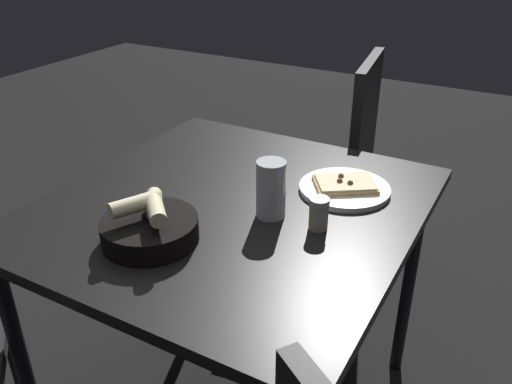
# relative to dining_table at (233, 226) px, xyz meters

# --- Properties ---
(dining_table) EXTENTS (0.92, 0.97, 0.76)m
(dining_table) POSITION_rel_dining_table_xyz_m (0.00, 0.00, 0.00)
(dining_table) COLOR black
(dining_table) RESTS_ON ground
(pizza_plate) EXTENTS (0.25, 0.25, 0.04)m
(pizza_plate) POSITION_rel_dining_table_xyz_m (-0.23, -0.20, 0.08)
(pizza_plate) COLOR white
(pizza_plate) RESTS_ON dining_table
(bread_basket) EXTENTS (0.22, 0.22, 0.11)m
(bread_basket) POSITION_rel_dining_table_xyz_m (0.07, 0.24, 0.11)
(bread_basket) COLOR black
(bread_basket) RESTS_ON dining_table
(beer_glass) EXTENTS (0.07, 0.07, 0.15)m
(beer_glass) POSITION_rel_dining_table_xyz_m (-0.12, 0.01, 0.13)
(beer_glass) COLOR silver
(beer_glass) RESTS_ON dining_table
(pepper_shaker) EXTENTS (0.05, 0.05, 0.08)m
(pepper_shaker) POSITION_rel_dining_table_xyz_m (-0.25, 0.01, 0.11)
(pepper_shaker) COLOR #BFB299
(pepper_shaker) RESTS_ON dining_table
(chair_far) EXTENTS (0.50, 0.50, 0.96)m
(chair_far) POSITION_rel_dining_table_xyz_m (0.04, -0.84, -0.14)
(chair_far) COLOR black
(chair_far) RESTS_ON ground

